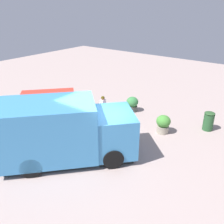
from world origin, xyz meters
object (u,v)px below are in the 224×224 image
at_px(planter_flowering_side, 132,104).
at_px(planter_flowering_far, 163,124).
at_px(person_customer, 103,105).
at_px(food_truck, 65,133).
at_px(trash_bin, 209,121).

bearing_deg(planter_flowering_side, planter_flowering_far, -116.32).
xyz_separation_m(planter_flowering_far, planter_flowering_side, (1.28, 2.59, -0.03)).
distance_m(person_customer, planter_flowering_far, 3.98).
height_order(food_truck, person_customer, food_truck).
bearing_deg(food_truck, person_customer, 22.02).
xyz_separation_m(food_truck, person_customer, (4.52, 1.83, -0.81)).
relative_size(person_customer, trash_bin, 0.95).
xyz_separation_m(food_truck, planter_flowering_far, (4.26, -2.14, -0.68)).
bearing_deg(planter_flowering_far, person_customer, 86.22).
height_order(person_customer, trash_bin, trash_bin).
bearing_deg(trash_bin, person_customer, 103.62).
bearing_deg(planter_flowering_far, trash_bin, -45.28).
relative_size(person_customer, planter_flowering_side, 1.04).
bearing_deg(trash_bin, food_truck, 147.30).
height_order(planter_flowering_far, trash_bin, trash_bin).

